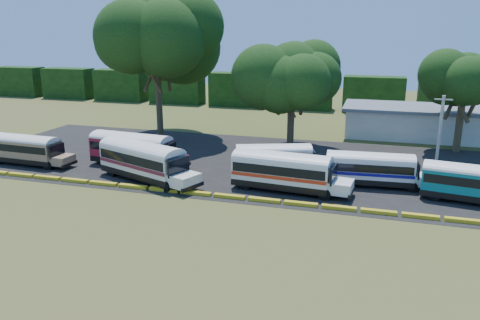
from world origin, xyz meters
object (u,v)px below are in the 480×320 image
(bus_teal, at_px, (477,182))
(bus_beige, at_px, (26,148))
(bus_cream_west, at_px, (144,159))
(tree_west, at_px, (156,34))
(bus_red, at_px, (133,147))
(bus_white_red, at_px, (284,169))

(bus_teal, bearing_deg, bus_beige, -169.44)
(bus_cream_west, relative_size, tree_west, 0.63)
(bus_red, xyz_separation_m, bus_cream_west, (3.26, -3.92, 0.07))
(bus_white_red, bearing_deg, bus_teal, 10.71)
(bus_teal, bearing_deg, tree_west, 166.60)
(bus_beige, height_order, bus_teal, bus_teal)
(bus_red, bearing_deg, bus_teal, 2.72)
(bus_red, height_order, bus_white_red, bus_red)
(bus_white_red, bearing_deg, bus_cream_west, -171.53)
(bus_white_red, height_order, tree_west, tree_west)
(bus_white_red, height_order, bus_teal, bus_white_red)
(bus_cream_west, height_order, bus_teal, bus_cream_west)
(bus_beige, relative_size, bus_white_red, 0.90)
(bus_beige, bearing_deg, bus_cream_west, -2.58)
(tree_west, bearing_deg, bus_red, -75.78)
(bus_white_red, distance_m, bus_teal, 15.53)
(bus_red, distance_m, bus_white_red, 16.64)
(bus_beige, xyz_separation_m, bus_red, (10.94, 2.63, 0.19))
(bus_cream_west, relative_size, bus_white_red, 1.06)
(bus_cream_west, bearing_deg, bus_beige, -164.15)
(bus_teal, distance_m, tree_west, 39.64)
(tree_west, bearing_deg, bus_white_red, -39.42)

